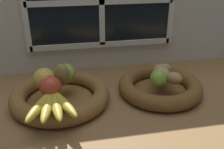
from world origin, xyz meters
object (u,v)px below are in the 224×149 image
Objects in this scene: fruit_bowl_left at (60,96)px; apple_red_front at (51,87)px; lime_near at (158,78)px; banana_bunch_front at (52,105)px; potato_small at (174,78)px; fruit_bowl_right at (160,87)px; potato_back at (162,69)px; pear_brown at (62,75)px; apple_green_back at (66,73)px; apple_golden_left at (44,79)px; potato_large at (161,74)px.

apple_red_front reaches higher than fruit_bowl_left.
fruit_bowl_left is 5.82× the size of lime_near.
potato_small is at bearing 12.02° from banana_bunch_front.
potato_back is (2.16, 4.75, 5.32)cm from fruit_bowl_right.
potato_back is 1.19× the size of potato_small.
fruit_bowl_left is 36.25cm from lime_near.
apple_green_back is at bearing 59.87° from pear_brown.
pear_brown reaches higher than fruit_bowl_left.
apple_red_front is 0.37× the size of banana_bunch_front.
apple_golden_left is at bearing 174.19° from potato_small.
apple_golden_left is 6.45cm from pear_brown.
potato_large reaches higher than fruit_bowl_right.
potato_back is at bearing 65.56° from potato_large.
lime_near reaches higher than potato_large.
apple_red_front is at bearing -179.19° from lime_near.
potato_large reaches higher than fruit_bowl_left.
potato_large is at bearing 0.00° from fruit_bowl_left.
lime_near is (37.76, 8.64, 1.51)cm from banana_bunch_front.
fruit_bowl_left is at bearing -173.29° from potato_back.
apple_golden_left is at bearing 178.28° from potato_large.
apple_golden_left is 6.45cm from apple_red_front.
fruit_bowl_left is 42.20cm from potato_small.
apple_golden_left reaches higher than potato_back.
lime_near is at bearing -118.98° from potato_back.
fruit_bowl_left is 4.66× the size of potato_back.
apple_green_back is 0.87× the size of pear_brown.
pear_brown reaches higher than apple_golden_left.
apple_golden_left is (-43.26, 1.30, 6.98)cm from fruit_bowl_right.
apple_green_back is 34.10cm from lime_near.
apple_golden_left reaches higher than lime_near.
potato_small is (3.46, -3.46, 5.25)cm from fruit_bowl_right.
pear_brown is at bearing -120.13° from apple_green_back.
apple_green_back is 8.43cm from apple_golden_left.
potato_back is at bearing 4.35° from apple_golden_left.
lime_near reaches higher than potato_small.
potato_small is at bearing -45.00° from potato_large.
potato_large is at bearing -114.44° from potato_back.
banana_bunch_front is 46.19cm from potato_back.
apple_red_front reaches higher than lime_near.
apple_golden_left is 1.27× the size of lime_near.
lime_near is (38.17, 0.54, -0.55)cm from apple_red_front.
fruit_bowl_left is 4.93× the size of apple_red_front.
apple_red_front is at bearing -173.42° from potato_large.
fruit_bowl_left is at bearing -118.06° from apple_green_back.
potato_back is at bearing 22.37° from banana_bunch_front.
fruit_bowl_left and fruit_bowl_right have the same top height.
banana_bunch_front is 2.52× the size of potato_back.
apple_golden_left is 45.58cm from potato_back.
lime_near is (-2.79, -4.19, 0.75)cm from potato_large.
fruit_bowl_left is 13.83cm from banana_bunch_front.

